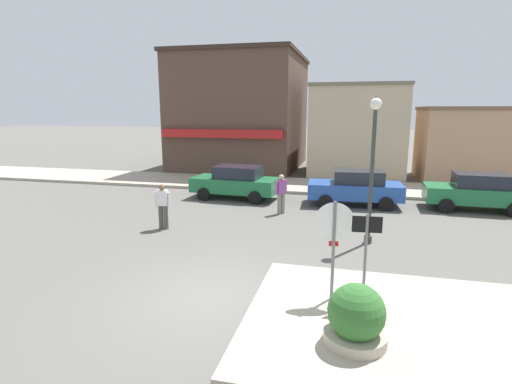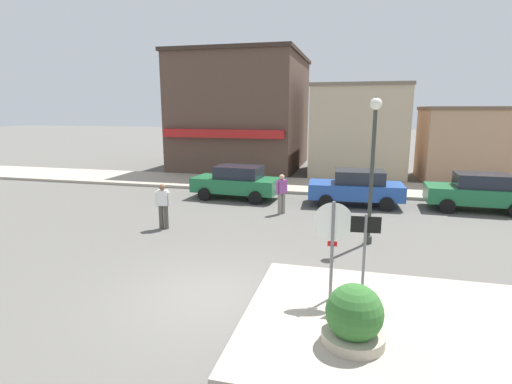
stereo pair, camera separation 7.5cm
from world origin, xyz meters
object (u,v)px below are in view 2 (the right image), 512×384
Objects in this scene: stop_sign at (333,238)px; lamp_post at (373,150)px; pedestrian_crossing_near at (282,193)px; parked_car_second at (356,187)px; one_way_sign at (364,251)px; pedestrian_crossing_far at (163,205)px; planter at (354,321)px; parked_car_third at (478,192)px; parked_car_nearest at (237,182)px.

lamp_post is (0.90, 4.41, 1.44)m from stop_sign.
stop_sign is at bearing -71.81° from pedestrian_crossing_near.
parked_car_second is at bearing 36.87° from pedestrian_crossing_near.
one_way_sign is 8.05m from pedestrian_crossing_far.
lamp_post is 2.82× the size of pedestrian_crossing_near.
planter is 12.40m from parked_car_third.
pedestrian_crossing_far reaches higher than parked_car_third.
parked_car_second is 1.01× the size of parked_car_third.
pedestrian_crossing_far is (-3.67, -3.05, 0.00)m from pedestrian_crossing_near.
planter is 6.47m from lamp_post.
lamp_post is 7.28m from pedestrian_crossing_far.
planter is 0.30× the size of parked_car_third.
stop_sign is at bearing 172.37° from one_way_sign.
parked_car_third is at bearing 50.04° from lamp_post.
pedestrian_crossing_near is at bearing -40.99° from parked_car_nearest.
parked_car_second is 3.64m from pedestrian_crossing_near.
lamp_post reaches higher than stop_sign.
stop_sign is at bearing 107.28° from planter.
lamp_post is (0.40, 5.99, 2.40)m from planter.
parked_car_nearest is at bearing 120.21° from one_way_sign.
one_way_sign is at bearing -115.70° from parked_car_third.
stop_sign reaches higher than planter.
parked_car_third is (4.92, 11.38, 0.25)m from planter.
parked_car_second is 8.40m from pedestrian_crossing_far.
one_way_sign is 0.46× the size of lamp_post.
one_way_sign is 0.51× the size of parked_car_second.
pedestrian_crossing_near is (2.56, -2.22, 0.06)m from parked_car_nearest.
parked_car_third is 8.20m from pedestrian_crossing_near.
pedestrian_crossing_far is at bearing -101.91° from parked_car_nearest.
planter is at bearing -72.72° from stop_sign.
parked_car_third is at bearing 64.30° from one_way_sign.
parked_car_nearest is at bearing 78.09° from pedestrian_crossing_far.
lamp_post is 7.35m from parked_car_third.
stop_sign is at bearing -101.49° from lamp_post.
stop_sign is 1.10× the size of one_way_sign.
one_way_sign is 1.30× the size of pedestrian_crossing_near.
parked_car_third is (4.92, 0.27, 0.00)m from parked_car_second.
stop_sign reaches higher than parked_car_nearest.
parked_car_third is 12.74m from pedestrian_crossing_far.
pedestrian_crossing_far is (-6.57, 5.88, 0.31)m from planter.
lamp_post is 5.56m from parked_car_second.
pedestrian_crossing_near is at bearing 138.43° from lamp_post.
pedestrian_crossing_far reaches higher than parked_car_second.
one_way_sign reaches higher than planter.
stop_sign reaches higher than parked_car_third.
stop_sign is 0.51× the size of lamp_post.
parked_car_nearest is at bearing 116.10° from planter.
parked_car_nearest is 1.00× the size of parked_car_second.
pedestrian_crossing_near is (-3.31, 2.94, -2.09)m from lamp_post.
lamp_post is at bearing 86.89° from one_way_sign.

